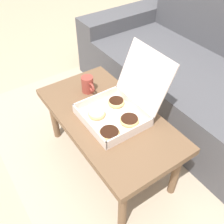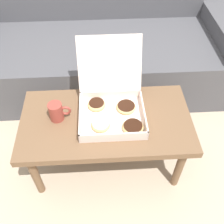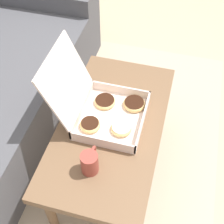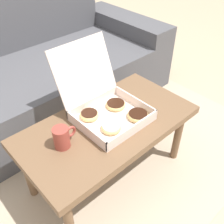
# 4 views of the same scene
# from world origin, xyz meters

# --- Properties ---
(ground_plane) EXTENTS (12.00, 12.00, 0.00)m
(ground_plane) POSITION_xyz_m (0.00, 0.00, 0.00)
(ground_plane) COLOR tan
(area_rug) EXTENTS (2.23, 1.81, 0.01)m
(area_rug) POSITION_xyz_m (0.00, 0.30, 0.01)
(area_rug) COLOR tan
(area_rug) RESTS_ON ground_plane
(coffee_table) EXTENTS (0.91, 0.48, 0.41)m
(coffee_table) POSITION_xyz_m (0.00, -0.02, 0.36)
(coffee_table) COLOR brown
(coffee_table) RESTS_ON ground_plane
(pastry_box) EXTENTS (0.34, 0.42, 0.34)m
(pastry_box) POSITION_xyz_m (0.04, 0.03, 0.47)
(pastry_box) COLOR silver
(pastry_box) RESTS_ON coffee_table
(coffee_mug) EXTENTS (0.12, 0.07, 0.10)m
(coffee_mug) POSITION_xyz_m (-0.25, -0.00, 0.47)
(coffee_mug) COLOR #993D33
(coffee_mug) RESTS_ON coffee_table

